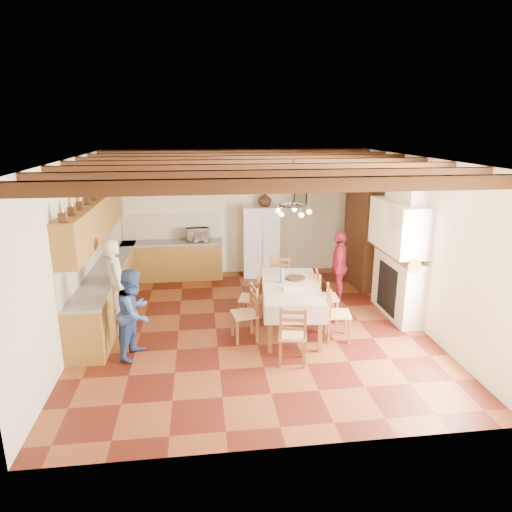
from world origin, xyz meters
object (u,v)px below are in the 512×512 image
at_px(hutch, 364,236).
at_px(chair_right_far, 326,296).
at_px(chair_left_far, 251,297).
at_px(person_woman_red, 339,266).
at_px(microwave, 198,235).
at_px(person_woman_blue, 135,313).
at_px(refrigerator, 261,241).
at_px(dining_table, 291,289).
at_px(chair_end_far, 282,282).
at_px(person_man, 116,286).
at_px(chair_end_near, 293,334).
at_px(chair_left_near, 244,313).
at_px(chair_right_near, 338,313).

distance_m(hutch, chair_right_far, 2.41).
bearing_deg(chair_left_far, person_woman_red, 130.28).
xyz_separation_m(chair_left_far, microwave, (-0.93, 2.70, 0.57)).
distance_m(chair_right_far, person_woman_blue, 3.47).
bearing_deg(refrigerator, dining_table, -85.69).
xyz_separation_m(refrigerator, chair_end_far, (0.18, -1.98, -0.37)).
distance_m(chair_left_far, person_man, 2.39).
xyz_separation_m(person_man, microwave, (1.43, 2.81, 0.20)).
xyz_separation_m(chair_end_far, person_woman_red, (1.20, 0.09, 0.26)).
distance_m(chair_right_far, chair_end_near, 1.74).
distance_m(chair_left_near, person_man, 2.29).
relative_size(chair_end_far, person_man, 0.57).
relative_size(refrigerator, chair_left_near, 1.76).
bearing_deg(chair_right_far, refrigerator, 21.29).
relative_size(chair_left_far, person_woman_blue, 0.67).
xyz_separation_m(refrigerator, person_woman_red, (1.38, -1.89, -0.11)).
bearing_deg(chair_right_far, chair_left_near, 115.39).
xyz_separation_m(hutch, microwave, (-3.69, 0.95, -0.09)).
height_order(refrigerator, hutch, hutch).
distance_m(chair_left_near, chair_right_far, 1.69).
bearing_deg(dining_table, chair_left_near, -161.04).
height_order(chair_left_far, person_man, person_man).
relative_size(person_woman_blue, person_woman_red, 0.97).
bearing_deg(dining_table, chair_left_far, 147.72).
height_order(chair_right_far, person_woman_blue, person_woman_blue).
distance_m(chair_left_near, chair_left_far, 0.74).
height_order(refrigerator, microwave, refrigerator).
bearing_deg(person_man, chair_left_near, -122.84).
height_order(chair_left_far, chair_right_near, same).
relative_size(hutch, chair_right_far, 2.37).
distance_m(dining_table, chair_right_near, 0.91).
bearing_deg(microwave, person_man, -121.39).
bearing_deg(chair_end_far, refrigerator, 91.82).
bearing_deg(chair_end_near, chair_right_far, -110.25).
bearing_deg(person_man, chair_right_far, -107.47).
bearing_deg(person_woman_red, chair_left_near, -33.81).
bearing_deg(person_woman_blue, microwave, 4.45).
height_order(person_man, person_woman_blue, person_man).
relative_size(hutch, chair_left_far, 2.37).
bearing_deg(person_woman_red, chair_right_far, -8.87).
height_order(hutch, microwave, hutch).
relative_size(refrigerator, person_woman_blue, 1.18).
relative_size(refrigerator, chair_left_far, 1.76).
height_order(chair_left_far, chair_right_far, same).
distance_m(dining_table, chair_left_far, 0.84).
height_order(refrigerator, chair_right_far, refrigerator).
relative_size(hutch, chair_right_near, 2.37).
relative_size(chair_right_near, chair_end_far, 1.00).
relative_size(dining_table, chair_left_far, 2.11).
height_order(refrigerator, chair_right_near, refrigerator).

